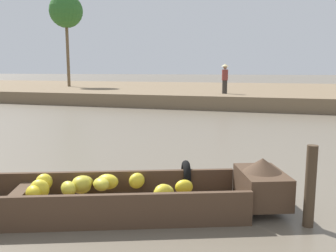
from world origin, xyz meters
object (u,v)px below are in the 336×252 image
(banana_boat, at_px, (87,196))
(vendor_person, at_px, (225,77))
(mooring_post, at_px, (310,186))
(palm_tree_near, at_px, (66,12))

(banana_boat, distance_m, vendor_person, 16.04)
(mooring_post, bearing_deg, vendor_person, 102.92)
(vendor_person, height_order, mooring_post, vendor_person)
(mooring_post, bearing_deg, banana_boat, -170.16)
(banana_boat, xyz_separation_m, mooring_post, (3.01, 0.52, 0.28))
(palm_tree_near, relative_size, vendor_person, 4.34)
(banana_boat, xyz_separation_m, vendor_person, (-0.53, 15.97, 1.38))
(banana_boat, bearing_deg, mooring_post, 9.84)
(banana_boat, bearing_deg, palm_tree_near, 123.58)
(vendor_person, bearing_deg, palm_tree_near, 159.78)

